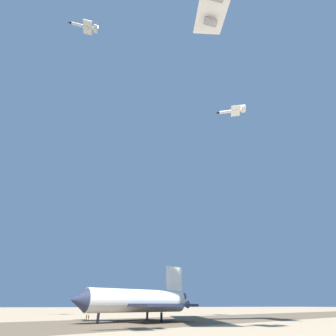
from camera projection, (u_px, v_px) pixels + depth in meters
The scene contains 7 objects.
ground_plane at pixel (136, 321), 74.62m from camera, with size 1200.00×1200.00×0.00m, color tan.
runway_strip at pixel (137, 322), 71.41m from camera, with size 440.00×44.00×0.02m, color brown.
space_shuttle at pixel (136, 301), 73.67m from camera, with size 37.78×28.91×15.80m.
chase_jet_lead at pixel (232, 111), 127.57m from camera, with size 14.70×9.97×4.00m.
chase_jet_left_wing at pixel (85, 26), 131.91m from camera, with size 15.22×8.15×4.00m.
ground_crew_near_nose at pixel (86, 317), 77.54m from camera, with size 0.29×0.65×1.73m.
ground_crew_mid_fuselage at pixel (89, 318), 76.01m from camera, with size 0.27×0.65×1.73m.
Camera 1 is at (17.33, 86.04, 4.25)m, focal length 26.98 mm.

